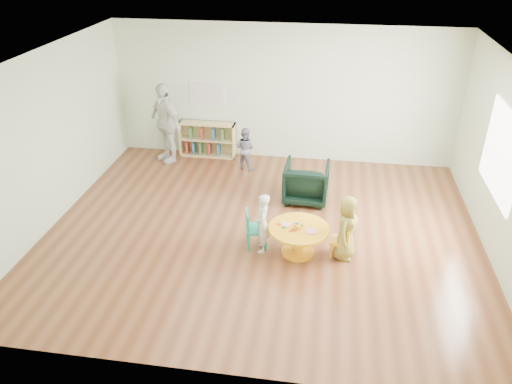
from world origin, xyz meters
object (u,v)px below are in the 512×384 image
(kid_chair_right, at_px, (343,241))
(child_right, at_px, (346,228))
(toddler, at_px, (245,149))
(armchair, at_px, (306,182))
(activity_table, at_px, (299,236))
(bookshelf, at_px, (207,139))
(child_left, at_px, (262,223))
(kid_chair_left, at_px, (254,228))
(adult_caretaker, at_px, (165,123))

(kid_chair_right, distance_m, child_right, 0.23)
(toddler, bearing_deg, armchair, 159.36)
(activity_table, height_order, bookshelf, bookshelf)
(bookshelf, bearing_deg, activity_table, -56.51)
(child_left, bearing_deg, activity_table, 82.10)
(kid_chair_left, relative_size, child_left, 0.65)
(child_left, relative_size, child_right, 0.94)
(child_left, height_order, adult_caretaker, adult_caretaker)
(toddler, bearing_deg, activity_table, 135.24)
(child_right, bearing_deg, child_left, 105.65)
(kid_chair_right, xyz_separation_m, child_left, (-1.23, -0.02, 0.20))
(activity_table, bearing_deg, kid_chair_right, 1.73)
(activity_table, distance_m, armchair, 1.70)
(child_left, bearing_deg, kid_chair_right, 83.34)
(activity_table, xyz_separation_m, toddler, (-1.32, 2.85, 0.12))
(activity_table, relative_size, kid_chair_right, 1.76)
(kid_chair_right, relative_size, child_right, 0.51)
(child_left, bearing_deg, armchair, 154.48)
(armchair, xyz_separation_m, child_right, (0.70, -1.68, 0.15))
(bookshelf, height_order, adult_caretaker, adult_caretaker)
(armchair, relative_size, adult_caretaker, 0.47)
(activity_table, relative_size, armchair, 1.15)
(kid_chair_right, xyz_separation_m, child_right, (0.02, -0.00, 0.23))
(kid_chair_left, xyz_separation_m, toddler, (-0.61, 2.75, 0.11))
(bookshelf, bearing_deg, armchair, -37.01)
(activity_table, relative_size, child_left, 0.96)
(toddler, distance_m, adult_caretaker, 1.75)
(toddler, xyz_separation_m, adult_caretaker, (-1.70, 0.16, 0.40))
(bookshelf, bearing_deg, kid_chair_right, -49.14)
(child_left, bearing_deg, kid_chair_left, -127.42)
(kid_chair_right, distance_m, armchair, 1.81)
(bookshelf, distance_m, armchair, 2.81)
(activity_table, bearing_deg, bookshelf, 123.49)
(kid_chair_right, bearing_deg, toddler, 47.26)
(kid_chair_right, distance_m, toddler, 3.46)
(bookshelf, relative_size, armchair, 1.51)
(adult_caretaker, bearing_deg, toddler, 33.84)
(bookshelf, distance_m, child_left, 3.78)
(child_left, xyz_separation_m, adult_caretaker, (-2.46, 3.00, 0.36))
(kid_chair_left, bearing_deg, child_right, 72.68)
(adult_caretaker, bearing_deg, bookshelf, 65.65)
(armchair, height_order, adult_caretaker, adult_caretaker)
(child_right, xyz_separation_m, toddler, (-2.01, 2.83, -0.07))
(toddler, bearing_deg, bookshelf, -10.03)
(kid_chair_right, xyz_separation_m, bookshelf, (-2.91, 3.37, 0.09))
(armchair, height_order, toddler, toddler)
(kid_chair_left, xyz_separation_m, armchair, (0.70, 1.61, 0.03))
(kid_chair_left, relative_size, kid_chair_right, 1.19)
(activity_table, xyz_separation_m, child_right, (0.70, 0.02, 0.19))
(armchair, height_order, child_right, child_right)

